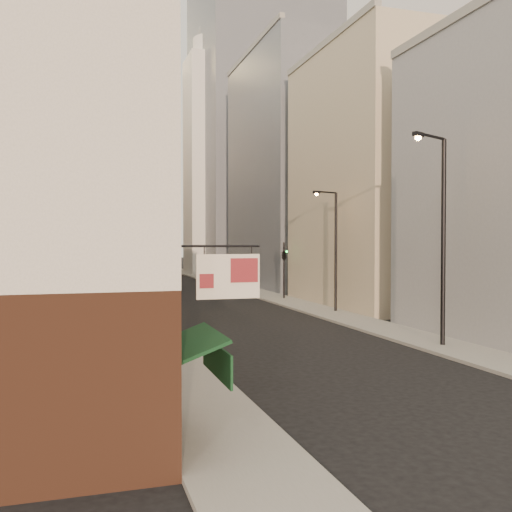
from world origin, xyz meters
The scene contains 16 objects.
sidewalk_left centered at (-6.50, 55.00, 0.07)m, with size 3.00×140.00×0.15m, color gray.
sidewalk_right centered at (6.50, 55.00, 0.07)m, with size 3.00×140.00×0.15m, color gray.
near_building_left centered at (-10.99, 9.00, 6.02)m, with size 8.30×23.04×12.30m.
left_bldg_beige centered at (-12.00, 26.00, 8.00)m, with size 8.00×12.00×16.00m, color tan.
left_bldg_grey centered at (-12.00, 42.00, 10.00)m, with size 8.00×16.00×20.00m, color gray.
left_bldg_tan centered at (-12.00, 60.00, 8.50)m, with size 8.00×18.00×17.00m, color tan.
left_bldg_wingrid centered at (-12.00, 80.00, 12.00)m, with size 8.00×20.00×24.00m, color gray.
right_bldg_beige centered at (12.00, 30.00, 10.00)m, with size 8.00×16.00×20.00m, color tan.
right_bldg_wingrid centered at (12.00, 50.00, 13.00)m, with size 8.00×20.00×26.00m, color gray.
highrise centered at (18.00, 78.00, 25.66)m, with size 21.00×23.00×51.20m.
clock_tower centered at (-1.00, 92.00, 17.63)m, with size 14.00×14.00×44.90m.
white_tower centered at (10.00, 78.00, 18.61)m, with size 8.00×8.00×41.50m.
streetlamp_near centered at (6.15, 12.41, 5.66)m, with size 2.42×1.26×9.92m.
streetlamp_mid centered at (7.05, 26.16, 4.88)m, with size 2.14×0.94×8.55m.
traffic_light_left centered at (-6.48, 37.83, 3.45)m, with size 0.52×0.39×5.00m.
traffic_light_right centered at (6.91, 36.04, 3.89)m, with size 0.69×0.69×5.00m.
Camera 1 is at (-9.95, -10.58, 4.98)m, focal length 40.00 mm.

